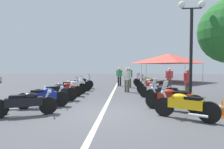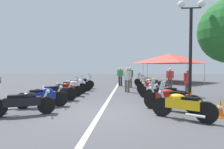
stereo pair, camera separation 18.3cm
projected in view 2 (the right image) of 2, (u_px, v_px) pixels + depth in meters
The scene contains 28 objects.
ground_plane at pixel (100, 113), 6.79m from camera, with size 80.00×80.00×0.00m, color #4C4C51.
lane_centre_stripe at pixel (111, 96), 10.89m from camera, with size 18.98×0.16×0.01m, color beige.
motorcycle_left_row_0 at pixel (23, 103), 6.47m from camera, with size 1.11×2.01×0.99m.
motorcycle_left_row_1 at pixel (42, 96), 7.77m from camera, with size 1.03×1.97×1.00m.
motorcycle_left_row_2 at pixel (55, 92), 9.02m from camera, with size 1.27×1.95×1.01m.
motorcycle_left_row_3 at pixel (65, 89), 10.50m from camera, with size 1.15×1.90×1.19m.
motorcycle_left_row_4 at pixel (71, 86), 11.72m from camera, with size 0.97×1.97×1.22m.
motorcycle_left_row_5 at pixel (77, 85), 13.10m from camera, with size 0.93×2.06×1.01m.
motorcycle_left_row_6 at pixel (82, 83), 14.42m from camera, with size 1.12×1.82×1.22m.
motorcycle_right_row_0 at pixel (182, 105), 5.98m from camera, with size 1.17×1.81×1.22m.
motorcycle_right_row_1 at pixel (171, 99), 7.16m from camera, with size 1.12×2.05×1.22m.
motorcycle_right_row_2 at pixel (165, 94), 8.61m from camera, with size 1.05×1.90×1.00m.
motorcycle_right_row_3 at pixel (157, 90), 9.94m from camera, with size 1.14×1.88×1.19m.
motorcycle_right_row_4 at pixel (153, 87), 11.30m from camera, with size 1.19×1.90×1.01m.
motorcycle_right_row_5 at pixel (152, 85), 12.73m from camera, with size 1.19×1.92×1.19m.
motorcycle_right_row_6 at pixel (151, 83), 14.05m from camera, with size 1.14×1.93×1.00m.
motorcycle_right_row_7 at pixel (146, 82), 15.38m from camera, with size 1.25×1.81×1.22m.
motorcycle_right_row_8 at pixel (145, 81), 16.81m from camera, with size 1.27×1.87×0.99m.
street_lamp_twin_globe at pixel (191, 33), 8.70m from camera, with size 0.32×1.22×4.76m.
traffic_cone_0 at pixel (192, 99), 8.05m from camera, with size 0.36×0.36×0.61m.
traffic_cone_1 at pixel (191, 99), 8.15m from camera, with size 0.36×0.36×0.61m.
traffic_cone_2 at pixel (220, 108), 6.28m from camera, with size 0.36×0.36×0.61m.
bystander_0 at pixel (130, 76), 15.36m from camera, with size 0.32×0.51×1.66m.
bystander_1 at pixel (120, 75), 16.64m from camera, with size 0.32×0.53×1.66m.
bystander_2 at pixel (127, 78), 12.54m from camera, with size 0.32×0.53×1.65m.
bystander_3 at pixel (170, 77), 13.78m from camera, with size 0.32×0.53×1.62m.
bystander_4 at pixel (188, 81), 10.62m from camera, with size 0.32×0.50×1.56m.
event_tent at pixel (170, 59), 21.08m from camera, with size 6.10×6.10×3.20m.
Camera 2 is at (-6.67, -1.03, 1.68)m, focal length 30.01 mm.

